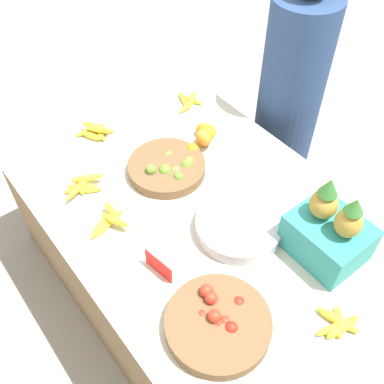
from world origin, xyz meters
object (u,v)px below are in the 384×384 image
Objects in this scene: tomato_basket at (218,323)px; metal_bowl at (239,226)px; lime_bowl at (167,167)px; vendor_person at (287,113)px; produce_crate at (329,232)px; price_sign at (159,266)px.

tomato_basket is 1.04× the size of metal_bowl.
lime_bowl is 0.83m from vendor_person.
produce_crate reaches higher than metal_bowl.
tomato_basket is 0.55m from produce_crate.
vendor_person is at bearing 141.69° from produce_crate.
produce_crate is (0.28, 0.20, 0.09)m from metal_bowl.
produce_crate reaches higher than lime_bowl.
tomato_basket is at bearing -56.78° from vendor_person.
lime_bowl is 0.79m from tomato_basket.
price_sign is at bearing -39.39° from lime_bowl.
tomato_basket is at bearing -51.55° from metal_bowl.
price_sign is 0.38× the size of produce_crate.
metal_bowl is 0.36m from produce_crate.
vendor_person reaches higher than produce_crate.
lime_bowl is at bearing 131.45° from price_sign.
price_sign is at bearing -173.77° from tomato_basket.
lime_bowl reaches higher than metal_bowl.
tomato_basket is at bearing -23.21° from lime_bowl.
produce_crate is (0.01, 0.54, 0.09)m from tomato_basket.
lime_bowl is 0.96× the size of tomato_basket.
tomato_basket is 1.03× the size of produce_crate.
tomato_basket is 0.44m from metal_bowl.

